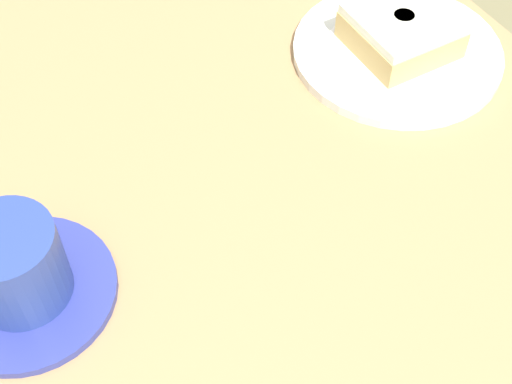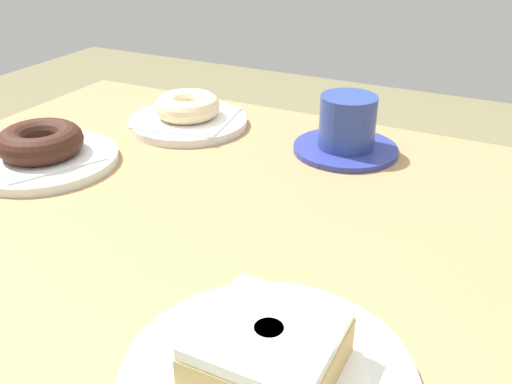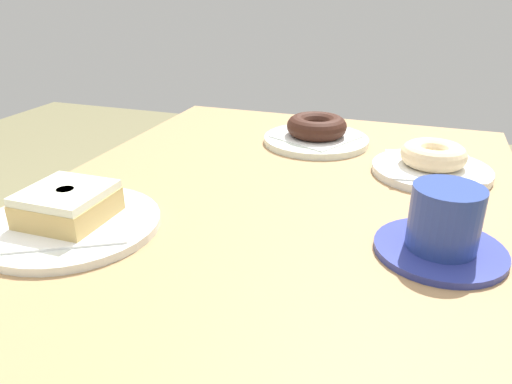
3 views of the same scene
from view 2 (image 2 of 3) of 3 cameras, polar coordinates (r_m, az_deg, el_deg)
table at (r=0.70m, az=1.24°, el=-9.05°), size 1.09×0.72×0.75m
plate_glazed_square at (r=0.45m, az=1.24°, el=-18.28°), size 0.23×0.23×0.01m
napkin_glazed_square at (r=0.45m, az=1.25°, el=-17.66°), size 0.21×0.21×0.00m
donut_glazed_square at (r=0.43m, az=1.28°, el=-15.59°), size 0.10×0.10×0.04m
plate_chocolate_ring at (r=0.84m, az=-20.74°, el=2.98°), size 0.20×0.20×0.01m
napkin_chocolate_ring at (r=0.84m, az=-20.83°, el=3.45°), size 0.18×0.18×0.00m
donut_chocolate_ring at (r=0.83m, az=-21.07°, el=4.74°), size 0.12×0.12×0.04m
plate_sugar_ring at (r=0.93m, az=-6.86°, el=7.03°), size 0.19×0.19×0.01m
napkin_sugar_ring at (r=0.93m, az=-6.89°, el=7.49°), size 0.16×0.16×0.00m
donut_sugar_ring at (r=0.92m, az=-6.96°, el=8.62°), size 0.11×0.11×0.04m
coffee_cup at (r=0.83m, az=9.16°, el=6.32°), size 0.15×0.15×0.08m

